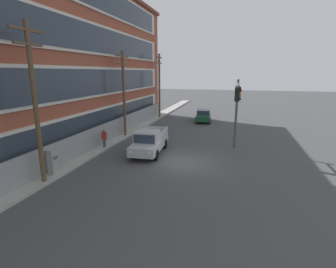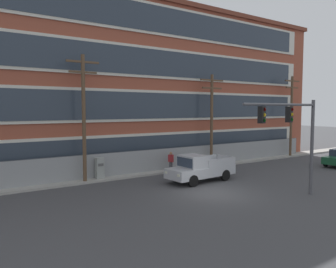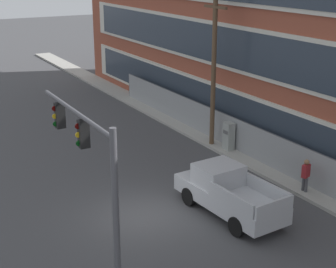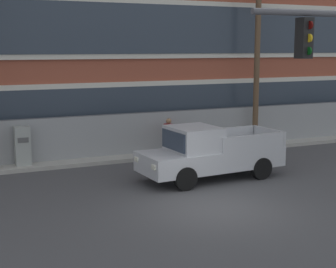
{
  "view_description": "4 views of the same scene",
  "coord_description": "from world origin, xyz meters",
  "px_view_note": "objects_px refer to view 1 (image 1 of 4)",
  "views": [
    {
      "loc": [
        -17.44,
        -3.41,
        6.35
      ],
      "look_at": [
        1.69,
        1.69,
        1.64
      ],
      "focal_mm": 28.0,
      "sensor_mm": 36.0,
      "label": 1
    },
    {
      "loc": [
        -13.35,
        -14.91,
        5.22
      ],
      "look_at": [
        -0.32,
        4.57,
        3.43
      ],
      "focal_mm": 35.0,
      "sensor_mm": 36.0,
      "label": 2
    },
    {
      "loc": [
        17.11,
        -8.58,
        10.04
      ],
      "look_at": [
        -1.5,
        2.03,
        2.8
      ],
      "focal_mm": 55.0,
      "sensor_mm": 36.0,
      "label": 3
    },
    {
      "loc": [
        -7.24,
        -12.75,
        4.72
      ],
      "look_at": [
        -0.78,
        1.66,
        2.04
      ],
      "focal_mm": 55.0,
      "sensor_mm": 36.0,
      "label": 4
    }
  ],
  "objects_px": {
    "utility_pole_near_corner": "(35,99)",
    "utility_pole_midblock": "(124,90)",
    "pickup_truck_silver": "(149,142)",
    "sedan_dark_green": "(203,116)",
    "utility_pole_far_east": "(159,83)",
    "pedestrian_near_cabinet": "(104,138)",
    "traffic_signal_mast": "(237,102)",
    "electrical_cabinet": "(53,163)"
  },
  "relations": [
    {
      "from": "traffic_signal_mast",
      "to": "sedan_dark_green",
      "type": "relative_size",
      "value": 1.39
    },
    {
      "from": "pickup_truck_silver",
      "to": "pedestrian_near_cabinet",
      "type": "xyz_separation_m",
      "value": [
        0.27,
        4.1,
        0.04
      ]
    },
    {
      "from": "traffic_signal_mast",
      "to": "pedestrian_near_cabinet",
      "type": "bearing_deg",
      "value": 97.23
    },
    {
      "from": "utility_pole_far_east",
      "to": "electrical_cabinet",
      "type": "xyz_separation_m",
      "value": [
        -21.77,
        0.4,
        -3.95
      ]
    },
    {
      "from": "utility_pole_near_corner",
      "to": "utility_pole_far_east",
      "type": "bearing_deg",
      "value": -0.3
    },
    {
      "from": "traffic_signal_mast",
      "to": "pedestrian_near_cabinet",
      "type": "xyz_separation_m",
      "value": [
        -1.35,
        10.61,
        -3.16
      ]
    },
    {
      "from": "pedestrian_near_cabinet",
      "to": "pickup_truck_silver",
      "type": "bearing_deg",
      "value": -93.77
    },
    {
      "from": "sedan_dark_green",
      "to": "utility_pole_midblock",
      "type": "xyz_separation_m",
      "value": [
        -10.1,
        6.51,
        3.82
      ]
    },
    {
      "from": "electrical_cabinet",
      "to": "utility_pole_near_corner",
      "type": "bearing_deg",
      "value": -166.93
    },
    {
      "from": "traffic_signal_mast",
      "to": "sedan_dark_green",
      "type": "distance_m",
      "value": 14.29
    },
    {
      "from": "utility_pole_midblock",
      "to": "utility_pole_far_east",
      "type": "height_order",
      "value": "utility_pole_far_east"
    },
    {
      "from": "traffic_signal_mast",
      "to": "utility_pole_near_corner",
      "type": "height_order",
      "value": "utility_pole_near_corner"
    },
    {
      "from": "sedan_dark_green",
      "to": "utility_pole_far_east",
      "type": "bearing_deg",
      "value": 80.53
    },
    {
      "from": "sedan_dark_green",
      "to": "electrical_cabinet",
      "type": "bearing_deg",
      "value": 162.19
    },
    {
      "from": "pickup_truck_silver",
      "to": "sedan_dark_green",
      "type": "height_order",
      "value": "pickup_truck_silver"
    },
    {
      "from": "sedan_dark_green",
      "to": "pedestrian_near_cabinet",
      "type": "xyz_separation_m",
      "value": [
        -14.6,
        6.43,
        0.18
      ]
    },
    {
      "from": "pickup_truck_silver",
      "to": "sedan_dark_green",
      "type": "distance_m",
      "value": 15.05
    },
    {
      "from": "traffic_signal_mast",
      "to": "utility_pole_midblock",
      "type": "relative_size",
      "value": 0.74
    },
    {
      "from": "pickup_truck_silver",
      "to": "utility_pole_far_east",
      "type": "bearing_deg",
      "value": 13.88
    },
    {
      "from": "traffic_signal_mast",
      "to": "utility_pole_midblock",
      "type": "xyz_separation_m",
      "value": [
        3.15,
        10.7,
        0.48
      ]
    },
    {
      "from": "traffic_signal_mast",
      "to": "sedan_dark_green",
      "type": "bearing_deg",
      "value": 17.53
    },
    {
      "from": "sedan_dark_green",
      "to": "utility_pole_near_corner",
      "type": "height_order",
      "value": "utility_pole_near_corner"
    },
    {
      "from": "sedan_dark_green",
      "to": "utility_pole_near_corner",
      "type": "distance_m",
      "value": 23.22
    },
    {
      "from": "electrical_cabinet",
      "to": "pedestrian_near_cabinet",
      "type": "xyz_separation_m",
      "value": [
        6.13,
        -0.23,
        0.13
      ]
    },
    {
      "from": "utility_pole_far_east",
      "to": "electrical_cabinet",
      "type": "relative_size",
      "value": 5.15
    },
    {
      "from": "utility_pole_midblock",
      "to": "pedestrian_near_cabinet",
      "type": "bearing_deg",
      "value": -178.9
    },
    {
      "from": "utility_pole_far_east",
      "to": "pedestrian_near_cabinet",
      "type": "height_order",
      "value": "utility_pole_far_east"
    },
    {
      "from": "pickup_truck_silver",
      "to": "utility_pole_midblock",
      "type": "height_order",
      "value": "utility_pole_midblock"
    },
    {
      "from": "electrical_cabinet",
      "to": "pedestrian_near_cabinet",
      "type": "relative_size",
      "value": 1.0
    },
    {
      "from": "utility_pole_near_corner",
      "to": "utility_pole_midblock",
      "type": "height_order",
      "value": "utility_pole_near_corner"
    },
    {
      "from": "pedestrian_near_cabinet",
      "to": "utility_pole_far_east",
      "type": "bearing_deg",
      "value": -0.62
    },
    {
      "from": "sedan_dark_green",
      "to": "pedestrian_near_cabinet",
      "type": "relative_size",
      "value": 2.6
    },
    {
      "from": "utility_pole_midblock",
      "to": "utility_pole_far_east",
      "type": "distance_m",
      "value": 11.15
    },
    {
      "from": "utility_pole_midblock",
      "to": "pedestrian_near_cabinet",
      "type": "distance_m",
      "value": 5.79
    },
    {
      "from": "utility_pole_far_east",
      "to": "pedestrian_near_cabinet",
      "type": "distance_m",
      "value": 16.1
    },
    {
      "from": "utility_pole_midblock",
      "to": "electrical_cabinet",
      "type": "xyz_separation_m",
      "value": [
        -10.63,
        0.15,
        -3.77
      ]
    },
    {
      "from": "pickup_truck_silver",
      "to": "traffic_signal_mast",
      "type": "bearing_deg",
      "value": -76.06
    },
    {
      "from": "sedan_dark_green",
      "to": "pedestrian_near_cabinet",
      "type": "height_order",
      "value": "pedestrian_near_cabinet"
    },
    {
      "from": "electrical_cabinet",
      "to": "utility_pole_midblock",
      "type": "bearing_deg",
      "value": -0.78
    },
    {
      "from": "sedan_dark_green",
      "to": "electrical_cabinet",
      "type": "relative_size",
      "value": 2.59
    },
    {
      "from": "pedestrian_near_cabinet",
      "to": "utility_pole_midblock",
      "type": "bearing_deg",
      "value": 1.1
    },
    {
      "from": "utility_pole_near_corner",
      "to": "utility_pole_far_east",
      "type": "height_order",
      "value": "utility_pole_near_corner"
    }
  ]
}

